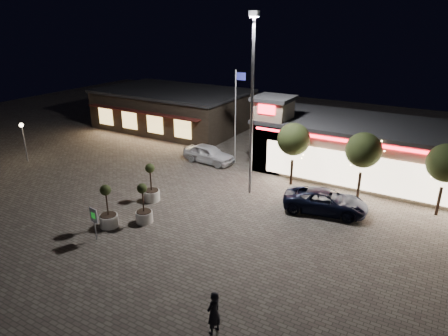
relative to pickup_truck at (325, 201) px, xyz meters
The scene contains 16 objects.
ground 10.93m from the pickup_truck, 134.38° to the right, with size 90.00×90.00×0.00m, color #685F54.
retail_building 8.37m from the pickup_truck, 76.81° to the left, with size 20.40×8.40×6.10m.
restaurant_building 24.86m from the pickup_truck, 150.61° to the left, with size 16.40×11.00×4.30m.
floodlight_pole 8.43m from the pickup_truck, behind, with size 0.60×0.40×12.38m.
flagpole 11.57m from the pickup_truck, 151.34° to the left, with size 0.95×0.10×8.00m.
lamp_post_west 25.96m from the pickup_truck, behind, with size 0.36×0.36×3.48m.
string_tree_a 5.60m from the pickup_truck, 138.49° to the left, with size 2.42×2.42×4.79m.
string_tree_b 4.48m from the pickup_truck, 66.80° to the left, with size 2.42×2.42×4.79m.
string_tree_c 7.67m from the pickup_truck, 26.71° to the left, with size 2.42×2.42×4.79m.
pickup_truck is the anchor object (origin of this frame).
white_sedan 12.35m from the pickup_truck, 160.64° to the left, with size 1.88×4.68×1.60m, color white.
pedestrian 12.82m from the pickup_truck, 92.89° to the right, with size 0.70×0.46×1.93m, color black.
planter_left 11.77m from the pickup_truck, 157.85° to the right, with size 1.11×1.11×2.74m.
planter_mid 13.79m from the pickup_truck, 141.35° to the right, with size 1.12×1.12×2.75m.
planter_right 11.68m from the pickup_truck, 142.59° to the right, with size 1.06×1.06×2.60m.
valet_sign 14.42m from the pickup_truck, 135.43° to the right, with size 0.65×0.16×1.98m.
Camera 1 is at (13.82, -15.85, 12.05)m, focal length 32.00 mm.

